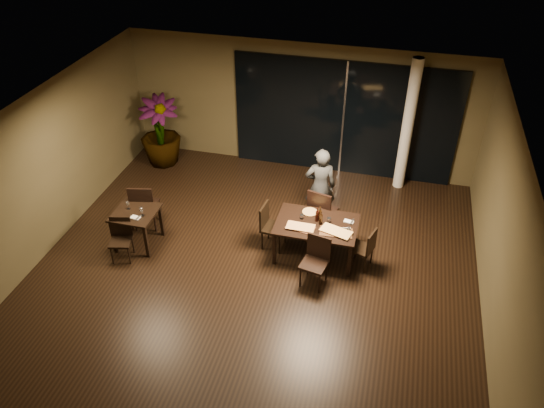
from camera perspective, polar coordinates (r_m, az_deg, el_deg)
The scene contains 32 objects.
ground at distance 9.81m, azimuth -2.04°, elevation -7.45°, with size 8.00×8.00×0.00m, color black.
wall_back at distance 12.28m, azimuth 3.12°, elevation 10.43°, with size 8.00×0.10×3.00m, color #4A4127.
wall_left at distance 10.59m, azimuth -23.81°, elevation 2.87°, with size 0.10×8.00×3.00m, color #4A4127.
wall_right at distance 8.82m, azimuth 23.99°, elevation -4.10°, with size 0.10×8.00×3.00m, color #4A4127.
ceiling at distance 8.07m, azimuth -2.48°, elevation 8.47°, with size 8.00×8.00×0.04m, color silver.
window_panel at distance 12.13m, azimuth 7.70°, elevation 9.04°, with size 5.00×0.06×2.70m, color black.
column at distance 11.73m, azimuth 14.37°, elevation 8.10°, with size 0.24×0.24×3.00m, color silver.
main_table at distance 9.81m, azimuth 4.81°, elevation -2.44°, with size 1.50×1.00×0.75m.
side_table at distance 10.42m, azimuth -14.44°, elevation -1.39°, with size 0.80×0.80×0.75m.
chair_main_far at distance 10.38m, azimuth 5.30°, elevation -0.64°, with size 0.59×0.59×1.06m.
chair_main_near at distance 9.35m, azimuth 4.76°, elevation -5.81°, with size 0.51×0.51×0.94m.
chair_main_left at distance 10.10m, azimuth -0.25°, elevation -2.14°, with size 0.47×0.47×0.92m.
chair_main_right at distance 9.79m, azimuth 10.02°, elevation -4.57°, with size 0.49×0.49×0.84m.
chair_side_far at distance 10.80m, azimuth -13.61°, elevation -0.05°, with size 0.57×0.57×1.04m.
chair_side_near at distance 10.27m, azimuth -15.92°, elevation -3.34°, with size 0.47×0.47×0.84m.
diner at distance 10.61m, azimuth 5.20°, elevation 1.90°, with size 0.57×0.38×1.68m, color #2B2D30.
potted_plant at distance 12.87m, azimuth -11.97°, elevation 7.64°, with size 0.91×0.91×1.67m, color #1D4B19.
pizza_board_left at distance 9.63m, azimuth 3.08°, elevation -2.56°, with size 0.51×0.26×0.01m, color #472516.
pizza_board_right at distance 9.58m, azimuth 6.90°, elevation -3.03°, with size 0.58×0.29×0.01m, color #462A16.
oblong_pizza_left at distance 9.62m, azimuth 3.09°, elevation -2.48°, with size 0.49×0.23×0.02m, color maroon, non-canonical shape.
oblong_pizza_right at distance 9.57m, azimuth 6.90°, elevation -2.95°, with size 0.54×0.25×0.02m, color maroon, non-canonical shape.
round_pizza at distance 10.02m, azimuth 4.09°, elevation -0.87°, with size 0.27×0.27×0.01m, color #B63B14.
bottle_a at distance 9.74m, azimuth 4.88°, elevation -1.13°, with size 0.06×0.06×0.29m, color black, non-canonical shape.
bottle_b at distance 9.67m, azimuth 5.28°, elevation -1.49°, with size 0.06×0.06×0.28m, color black, non-canonical shape.
bottle_c at distance 9.77m, azimuth 5.17°, elevation -1.01°, with size 0.06×0.06×0.29m, color black, non-canonical shape.
tumbler_left at distance 9.84m, azimuth 3.24°, elevation -1.36°, with size 0.07×0.07×0.09m, color white.
tumbler_right at distance 9.79m, azimuth 6.13°, elevation -1.72°, with size 0.08×0.08×0.09m, color white.
napkin_near at distance 9.66m, azimuth 7.93°, elevation -2.73°, with size 0.18×0.10×0.01m, color white.
napkin_far at distance 9.86m, azimuth 8.26°, elevation -1.87°, with size 0.18×0.10×0.01m, color silver.
wine_glass_a at distance 10.41m, azimuth -15.25°, elevation -0.12°, with size 0.07×0.07×0.17m, color white, non-canonical shape.
wine_glass_b at distance 10.16m, azimuth -13.85°, elevation -0.79°, with size 0.08×0.08×0.19m, color white, non-canonical shape.
side_napkin at distance 10.18m, azimuth -14.49°, elevation -1.40°, with size 0.18×0.11×0.01m, color white.
Camera 1 is at (2.12, -6.88, 6.67)m, focal length 35.00 mm.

